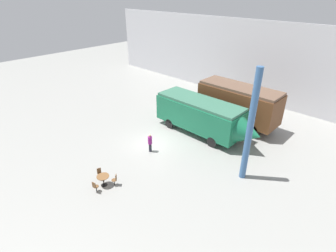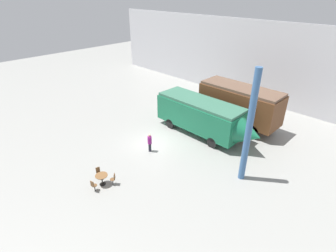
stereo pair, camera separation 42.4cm
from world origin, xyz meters
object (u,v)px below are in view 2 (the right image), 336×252
object	(u,v)px
cafe_chair_0	(93,185)
visitor_person	(150,142)
cafe_table_near	(102,177)
streamlined_locomotive	(206,116)
passenger_coach_wooden	(240,103)

from	to	relation	value
cafe_chair_0	visitor_person	xyz separation A→B (m)	(-0.97, 5.84, 0.36)
cafe_table_near	visitor_person	xyz separation A→B (m)	(-0.77, 5.07, 0.26)
streamlined_locomotive	cafe_chair_0	distance (m)	11.32
passenger_coach_wooden	streamlined_locomotive	xyz separation A→B (m)	(-1.10, -3.77, -0.49)
passenger_coach_wooden	visitor_person	world-z (taller)	passenger_coach_wooden
streamlined_locomotive	cafe_table_near	bearing A→B (deg)	-93.85
cafe_table_near	passenger_coach_wooden	bearing A→B (deg)	82.80
streamlined_locomotive	visitor_person	bearing A→B (deg)	-105.32
cafe_chair_0	passenger_coach_wooden	bearing A→B (deg)	-20.65
cafe_table_near	visitor_person	distance (m)	5.13
cafe_table_near	visitor_person	size ratio (longest dim) A/B	0.53
cafe_chair_0	visitor_person	world-z (taller)	visitor_person
visitor_person	cafe_chair_0	bearing A→B (deg)	-80.52
streamlined_locomotive	cafe_chair_0	size ratio (longest dim) A/B	11.56
streamlined_locomotive	visitor_person	world-z (taller)	streamlined_locomotive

